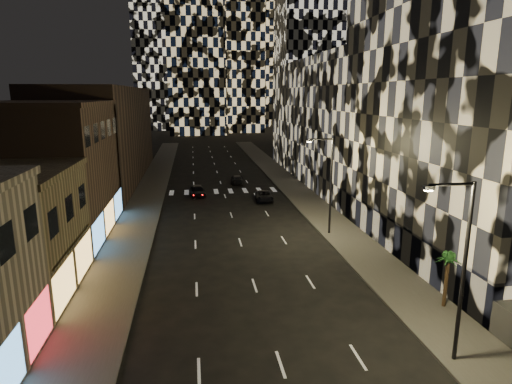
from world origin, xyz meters
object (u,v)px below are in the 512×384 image
object	(u,v)px
streetlight_far	(329,179)
car_dark_oncoming	(237,179)
car_dark_midlane	(198,191)
car_dark_rightlane	(264,196)
palm_tree	(448,262)
streetlight_near	(460,261)

from	to	relation	value
streetlight_far	car_dark_oncoming	world-z (taller)	streetlight_far
car_dark_midlane	car_dark_rightlane	distance (m)	8.96
car_dark_midlane	palm_tree	distance (m)	35.62
streetlight_near	car_dark_midlane	world-z (taller)	streetlight_near
car_dark_midlane	car_dark_rightlane	world-z (taller)	car_dark_midlane
streetlight_far	car_dark_midlane	xyz separation A→B (m)	(-11.85, 17.47, -4.62)
streetlight_near	car_dark_oncoming	world-z (taller)	streetlight_near
streetlight_near	streetlight_far	bearing A→B (deg)	90.00
streetlight_far	car_dark_rightlane	distance (m)	14.98
car_dark_midlane	car_dark_oncoming	distance (m)	9.53
streetlight_far	car_dark_midlane	bearing A→B (deg)	124.16
car_dark_oncoming	palm_tree	bearing A→B (deg)	106.75
streetlight_far	car_dark_midlane	size ratio (longest dim) A/B	2.09
streetlight_near	palm_tree	distance (m)	6.27
car_dark_midlane	palm_tree	xyz separation A→B (m)	(14.69, -32.36, 2.33)
car_dark_oncoming	streetlight_far	bearing A→B (deg)	107.73
palm_tree	streetlight_near	bearing A→B (deg)	-119.03
car_dark_oncoming	car_dark_rightlane	world-z (taller)	car_dark_rightlane
streetlight_near	palm_tree	world-z (taller)	streetlight_near
car_dark_oncoming	car_dark_rightlane	size ratio (longest dim) A/B	0.94
car_dark_oncoming	streetlight_near	bearing A→B (deg)	101.85
streetlight_near	palm_tree	xyz separation A→B (m)	(2.83, 5.11, -2.29)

